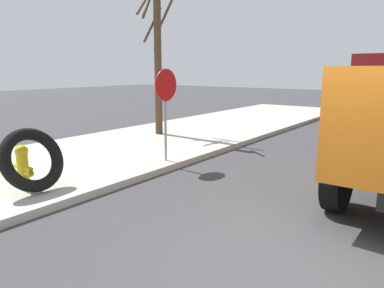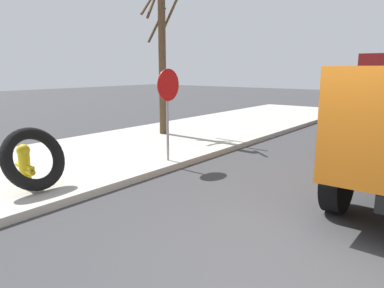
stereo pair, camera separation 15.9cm
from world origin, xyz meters
The scene contains 6 objects.
ground_plane centered at (0.00, 0.00, 0.00)m, with size 80.00×80.00×0.00m, color #38383A.
sidewalk_curb centered at (0.00, 6.50, 0.07)m, with size 36.00×5.00×0.15m, color #ADA89E.
fire_hydrant centered at (-0.46, 5.14, 0.60)m, with size 0.24×0.54×0.84m.
loose_tire centered at (-0.43, 4.84, 0.75)m, with size 1.21×1.21×0.22m, color black.
stop_sign centered at (2.78, 4.36, 1.69)m, with size 0.76×0.08×2.22m.
bare_tree centered at (5.63, 7.08, 2.95)m, with size 1.26×1.27×5.66m.
Camera 1 is at (-3.98, -1.33, 2.36)m, focal length 34.44 mm.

